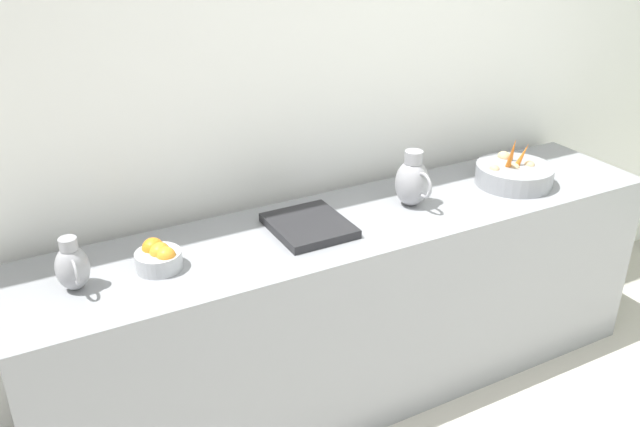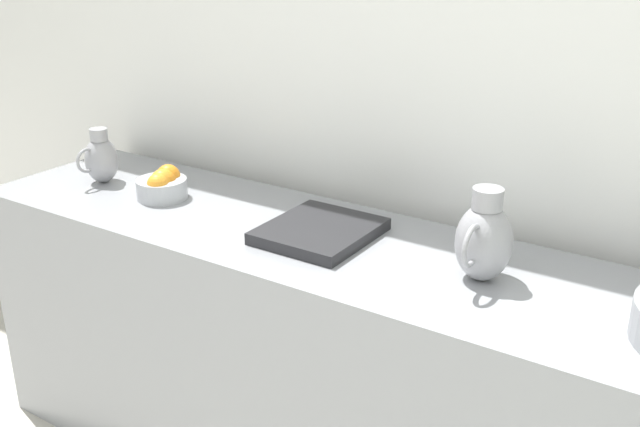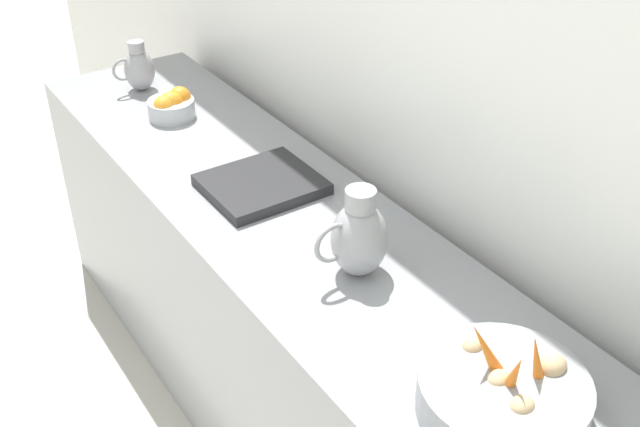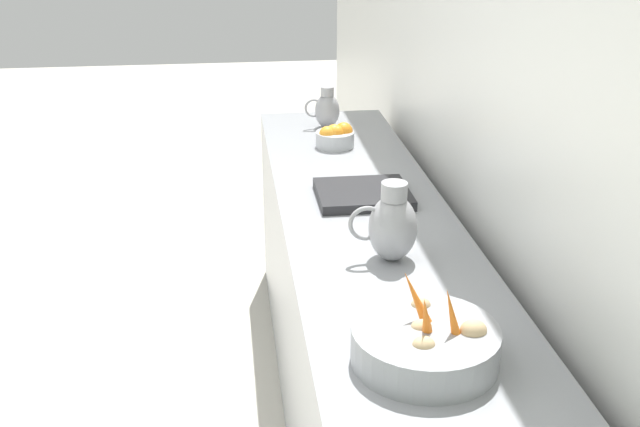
# 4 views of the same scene
# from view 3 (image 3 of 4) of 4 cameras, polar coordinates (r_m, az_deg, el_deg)

# --- Properties ---
(tile_wall_left) EXTENTS (0.10, 7.74, 3.00)m
(tile_wall_left) POSITION_cam_3_polar(r_m,az_deg,el_deg) (1.87, 17.87, 11.28)
(tile_wall_left) COLOR white
(tile_wall_left) RESTS_ON ground_plane
(prep_counter) EXTENTS (0.61, 2.89, 0.91)m
(prep_counter) POSITION_cam_3_polar(r_m,az_deg,el_deg) (2.50, -1.41, -9.48)
(prep_counter) COLOR gray
(prep_counter) RESTS_ON ground_plane
(vegetable_colander) EXTENTS (0.36, 0.36, 0.22)m
(vegetable_colander) POSITION_cam_3_polar(r_m,az_deg,el_deg) (1.68, 13.50, -13.00)
(vegetable_colander) COLOR gray
(vegetable_colander) RESTS_ON prep_counter
(orange_bowl) EXTENTS (0.17, 0.17, 0.11)m
(orange_bowl) POSITION_cam_3_polar(r_m,az_deg,el_deg) (2.88, -10.97, 7.93)
(orange_bowl) COLOR #ADAFB5
(orange_bowl) RESTS_ON prep_counter
(metal_pitcher_tall) EXTENTS (0.21, 0.15, 0.25)m
(metal_pitcher_tall) POSITION_cam_3_polar(r_m,az_deg,el_deg) (1.97, 2.88, -1.74)
(metal_pitcher_tall) COLOR #939399
(metal_pitcher_tall) RESTS_ON prep_counter
(metal_pitcher_short) EXTENTS (0.17, 0.12, 0.20)m
(metal_pitcher_short) POSITION_cam_3_polar(r_m,az_deg,el_deg) (3.12, -13.36, 10.48)
(metal_pitcher_short) COLOR #939399
(metal_pitcher_short) RESTS_ON prep_counter
(counter_sink_basin) EXTENTS (0.34, 0.30, 0.04)m
(counter_sink_basin) POSITION_cam_3_polar(r_m,az_deg,el_deg) (2.39, -4.37, 2.18)
(counter_sink_basin) COLOR #232326
(counter_sink_basin) RESTS_ON prep_counter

